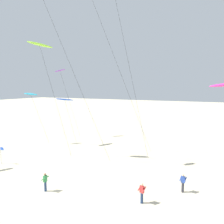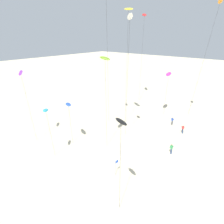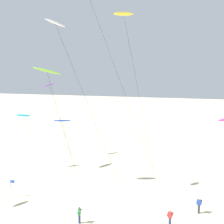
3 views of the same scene
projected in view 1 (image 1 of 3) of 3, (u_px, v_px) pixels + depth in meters
The scene contains 9 objects.
ground_plane at pixel (70, 182), 21.73m from camera, with size 260.00×260.00×0.00m, color beige.
kite_lime at pixel (40, 45), 27.68m from camera, with size 4.54×3.28×15.15m.
kite_blue at pixel (65, 100), 34.79m from camera, with size 2.47×2.94×7.64m.
kite_cyan at pixel (31, 95), 35.44m from camera, with size 2.99×2.54×8.48m.
kite_purple at pixel (60, 72), 40.37m from camera, with size 3.50×3.07×12.63m.
kite_flyer_nearest at pixel (45, 182), 19.74m from camera, with size 0.50×0.53×1.67m.
kite_flyer_middle at pixel (142, 193), 17.71m from camera, with size 0.65×0.63×1.67m.
kite_flyer_furthest at pixel (183, 182), 19.56m from camera, with size 0.59×0.57×1.67m.
marker_flag at pixel (1, 152), 26.68m from camera, with size 0.56×0.05×2.10m.
Camera 1 is at (13.05, -16.72, 9.31)m, focal length 35.53 mm.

